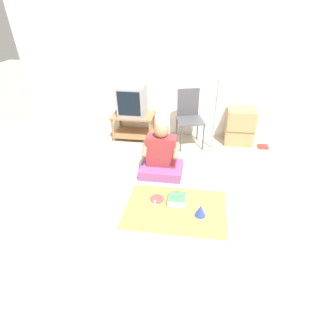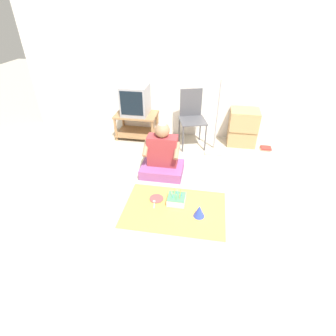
{
  "view_description": "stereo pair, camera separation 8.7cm",
  "coord_description": "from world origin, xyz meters",
  "views": [
    {
      "loc": [
        0.05,
        -2.48,
        2.18
      ],
      "look_at": [
        -0.33,
        0.28,
        0.35
      ],
      "focal_mm": 28.0,
      "sensor_mm": 36.0,
      "label": 1
    },
    {
      "loc": [
        0.14,
        -2.47,
        2.18
      ],
      "look_at": [
        -0.33,
        0.28,
        0.35
      ],
      "focal_mm": 28.0,
      "sensor_mm": 36.0,
      "label": 2
    }
  ],
  "objects": [
    {
      "name": "dust_mop",
      "position": [
        0.25,
        1.4,
        0.35
      ],
      "size": [
        0.28,
        0.29,
        1.22
      ],
      "color": "#B2ADA3",
      "rests_on": "ground_plane"
    },
    {
      "name": "birthday_cake",
      "position": [
        -0.18,
        0.04,
        0.05
      ],
      "size": [
        0.22,
        0.22,
        0.17
      ],
      "color": "silver",
      "rests_on": "party_cloth"
    },
    {
      "name": "party_hat_blue",
      "position": [
        0.12,
        -0.16,
        0.08
      ],
      "size": [
        0.13,
        0.13,
        0.15
      ],
      "color": "blue",
      "rests_on": "party_cloth"
    },
    {
      "name": "paper_plate",
      "position": [
        -0.44,
        0.06,
        0.01
      ],
      "size": [
        0.18,
        0.18,
        0.01
      ],
      "color": "#D84C4C",
      "rests_on": "party_cloth"
    },
    {
      "name": "party_cloth",
      "position": [
        -0.19,
        -0.09,
        0.0
      ],
      "size": [
        1.23,
        0.84,
        0.01
      ],
      "color": "#EFA84C",
      "rests_on": "ground_plane"
    },
    {
      "name": "tv",
      "position": [
        -1.15,
        1.78,
        0.69
      ],
      "size": [
        0.44,
        0.46,
        0.5
      ],
      "color": "#99999E",
      "rests_on": "tv_stand"
    },
    {
      "name": "person_seated",
      "position": [
        -0.48,
        0.67,
        0.27
      ],
      "size": [
        0.6,
        0.45,
        0.85
      ],
      "color": "#8C4C8C",
      "rests_on": "ground_plane"
    },
    {
      "name": "plastic_spoon_near",
      "position": [
        -0.46,
        -0.02,
        0.01
      ],
      "size": [
        0.05,
        0.14,
        0.01
      ],
      "color": "white",
      "rests_on": "party_cloth"
    },
    {
      "name": "folding_chair",
      "position": [
        -0.16,
        1.67,
        0.54
      ],
      "size": [
        0.52,
        0.53,
        0.94
      ],
      "color": "#4C4C51",
      "rests_on": "ground_plane"
    },
    {
      "name": "ground_plane",
      "position": [
        0.0,
        0.0,
        0.0
      ],
      "size": [
        16.0,
        16.0,
        0.0
      ],
      "primitive_type": "plane",
      "color": "#BCB29E"
    },
    {
      "name": "wall_back",
      "position": [
        0.0,
        2.05,
        1.27
      ],
      "size": [
        6.4,
        0.06,
        2.55
      ],
      "color": "white",
      "rests_on": "ground_plane"
    },
    {
      "name": "tv_stand",
      "position": [
        -1.15,
        1.77,
        0.27
      ],
      "size": [
        0.73,
        0.49,
        0.44
      ],
      "color": "#997047",
      "rests_on": "ground_plane"
    },
    {
      "name": "cardboard_box_stack",
      "position": [
        0.71,
        1.79,
        0.32
      ],
      "size": [
        0.47,
        0.39,
        0.62
      ],
      "color": "tan",
      "rests_on": "ground_plane"
    },
    {
      "name": "book_pile",
      "position": [
        1.12,
        1.65,
        0.02
      ],
      "size": [
        0.17,
        0.14,
        0.05
      ],
      "color": "beige",
      "rests_on": "ground_plane"
    }
  ]
}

